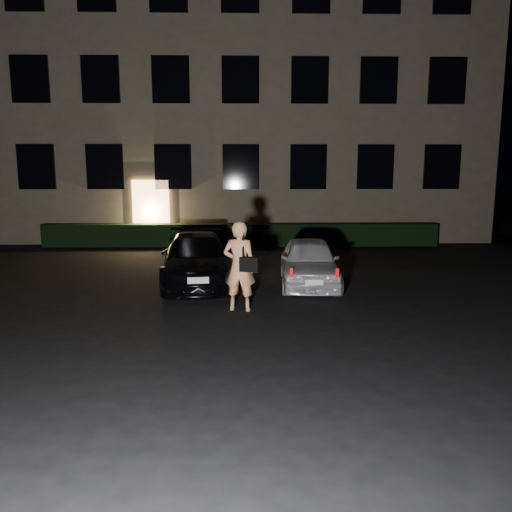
{
  "coord_description": "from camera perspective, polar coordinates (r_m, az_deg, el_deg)",
  "views": [
    {
      "loc": [
        0.15,
        -8.52,
        2.81
      ],
      "look_at": [
        0.38,
        2.0,
        1.03
      ],
      "focal_mm": 35.0,
      "sensor_mm": 36.0,
      "label": 1
    }
  ],
  "objects": [
    {
      "name": "building",
      "position": [
        23.73,
        -1.7,
        17.32
      ],
      "size": [
        20.0,
        8.11,
        12.0
      ],
      "color": "brown",
      "rests_on": "ground"
    },
    {
      "name": "hedge",
      "position": [
        19.17,
        -1.71,
        2.45
      ],
      "size": [
        15.0,
        0.7,
        0.85
      ],
      "primitive_type": "cube",
      "color": "black",
      "rests_on": "ground"
    },
    {
      "name": "ground",
      "position": [
        8.98,
        -2.17,
        -8.65
      ],
      "size": [
        80.0,
        80.0,
        0.0
      ],
      "primitive_type": "plane",
      "color": "black",
      "rests_on": "ground"
    },
    {
      "name": "hatch",
      "position": [
        12.53,
        6.07,
        -0.65
      ],
      "size": [
        1.6,
        3.56,
        1.19
      ],
      "rotation": [
        0.0,
        0.0,
        -0.06
      ],
      "color": "silver",
      "rests_on": "ground"
    },
    {
      "name": "sedan",
      "position": [
        12.8,
        -6.73,
        -0.32
      ],
      "size": [
        2.18,
        4.47,
        1.24
      ],
      "rotation": [
        0.0,
        0.0,
        0.1
      ],
      "color": "black",
      "rests_on": "ground"
    },
    {
      "name": "man",
      "position": [
        10.12,
        -1.88,
        -1.15
      ],
      "size": [
        0.77,
        0.58,
        1.84
      ],
      "rotation": [
        0.0,
        0.0,
        2.93
      ],
      "color": "#FFAE70",
      "rests_on": "ground"
    }
  ]
}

